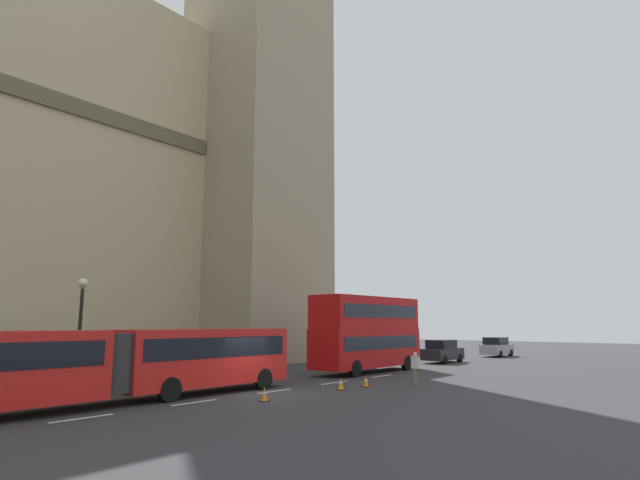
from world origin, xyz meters
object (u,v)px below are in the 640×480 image
object	(u,v)px
articulated_bus	(107,360)
traffic_cone_east	(366,381)
pedestrian_near_cones	(416,367)
traffic_cone_middle	(341,384)
double_decker_bus	(368,330)
street_lamp	(80,326)
sedan_lead	(443,351)
traffic_cone_west	(264,394)
sedan_trailing	(497,347)

from	to	relation	value
articulated_bus	traffic_cone_east	world-z (taller)	articulated_bus
traffic_cone_east	pedestrian_near_cones	bearing A→B (deg)	-37.50
pedestrian_near_cones	traffic_cone_middle	bearing A→B (deg)	154.18
double_decker_bus	street_lamp	distance (m)	17.71
traffic_cone_middle	traffic_cone_east	size ratio (longest dim) A/B	1.00
traffic_cone_middle	street_lamp	distance (m)	12.59
articulated_bus	sedan_lead	bearing A→B (deg)	0.25
traffic_cone_middle	pedestrian_near_cones	size ratio (longest dim) A/B	0.34
traffic_cone_west	traffic_cone_middle	distance (m)	4.98
double_decker_bus	pedestrian_near_cones	distance (m)	7.71
articulated_bus	street_lamp	world-z (taller)	street_lamp
articulated_bus	double_decker_bus	distance (m)	18.14
articulated_bus	pedestrian_near_cones	distance (m)	14.93
sedan_lead	sedan_trailing	bearing A→B (deg)	-2.16
traffic_cone_east	street_lamp	world-z (taller)	street_lamp
articulated_bus	traffic_cone_west	size ratio (longest dim) A/B	30.99
traffic_cone_west	traffic_cone_middle	world-z (taller)	same
double_decker_bus	pedestrian_near_cones	xyz separation A→B (m)	(-4.48, -6.02, -1.80)
traffic_cone_west	articulated_bus	bearing A→B (deg)	140.15
traffic_cone_middle	double_decker_bus	bearing A→B (deg)	26.20
street_lamp	sedan_lead	bearing A→B (deg)	-8.83
double_decker_bus	articulated_bus	bearing A→B (deg)	-179.99
double_decker_bus	traffic_cone_east	distance (m)	8.30
double_decker_bus	traffic_cone_middle	bearing A→B (deg)	-153.80
sedan_trailing	traffic_cone_middle	bearing A→B (deg)	-172.75
sedan_trailing	traffic_cone_east	distance (m)	28.78
traffic_cone_middle	pedestrian_near_cones	world-z (taller)	pedestrian_near_cones
articulated_bus	sedan_lead	xyz separation A→B (m)	(29.17, 0.13, -0.83)
sedan_lead	traffic_cone_east	xyz separation A→B (m)	(-17.68, -4.50, -0.63)
sedan_lead	street_lamp	size ratio (longest dim) A/B	0.83
pedestrian_near_cones	articulated_bus	bearing A→B (deg)	156.19
sedan_lead	traffic_cone_middle	size ratio (longest dim) A/B	7.59
articulated_bus	sedan_lead	distance (m)	29.19
traffic_cone_west	traffic_cone_east	bearing A→B (deg)	-3.43
double_decker_bus	sedan_trailing	xyz separation A→B (m)	(21.86, -0.28, -1.79)
sedan_trailing	traffic_cone_middle	size ratio (longest dim) A/B	7.59
sedan_lead	pedestrian_near_cones	distance (m)	16.70
traffic_cone_middle	traffic_cone_west	bearing A→B (deg)	178.17
sedan_lead	traffic_cone_middle	world-z (taller)	sedan_lead
traffic_cone_west	street_lamp	xyz separation A→B (m)	(-3.76, 8.47, 2.77)
street_lamp	double_decker_bus	bearing A→B (deg)	-14.73
traffic_cone_west	street_lamp	bearing A→B (deg)	113.95
articulated_bus	sedan_lead	size ratio (longest dim) A/B	4.09
traffic_cone_middle	street_lamp	size ratio (longest dim) A/B	0.11
sedan_trailing	street_lamp	size ratio (longest dim) A/B	0.83
double_decker_bus	traffic_cone_east	xyz separation A→B (m)	(-6.62, -4.37, -2.43)
traffic_cone_east	pedestrian_near_cones	size ratio (longest dim) A/B	0.34
articulated_bus	pedestrian_near_cones	size ratio (longest dim) A/B	10.64
double_decker_bus	street_lamp	xyz separation A→B (m)	(-17.13, 4.50, 0.35)
double_decker_bus	traffic_cone_west	world-z (taller)	double_decker_bus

